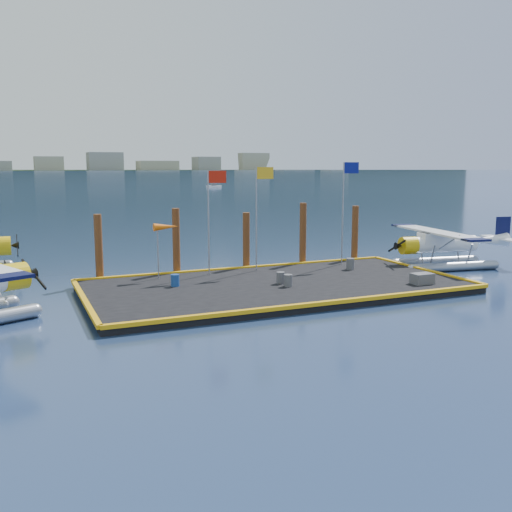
{
  "coord_description": "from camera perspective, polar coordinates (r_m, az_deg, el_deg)",
  "views": [
    {
      "loc": [
        -12.92,
        -27.3,
        6.67
      ],
      "look_at": [
        -0.3,
        2.0,
        1.61
      ],
      "focal_mm": 40.0,
      "sensor_mm": 36.0,
      "label": 1
    }
  ],
  "objects": [
    {
      "name": "piling_0",
      "position": [
        33.33,
        -15.45,
        0.62
      ],
      "size": [
        0.44,
        0.44,
        4.0
      ],
      "primitive_type": "cylinder",
      "color": "#4C2E15",
      "rests_on": "ground"
    },
    {
      "name": "dock",
      "position": [
        30.89,
        1.98,
        -3.09
      ],
      "size": [
        20.0,
        10.0,
        0.4
      ],
      "primitive_type": "cube",
      "color": "black",
      "rests_on": "ground"
    },
    {
      "name": "ground",
      "position": [
        30.93,
        1.98,
        -3.45
      ],
      "size": [
        4000.0,
        4000.0,
        0.0
      ],
      "primitive_type": "plane",
      "color": "#1A2B4E",
      "rests_on": "ground"
    },
    {
      "name": "dock_bumpers",
      "position": [
        30.83,
        1.98,
        -2.56
      ],
      "size": [
        20.25,
        10.25,
        0.18
      ],
      "primitive_type": null,
      "color": "#E3A20D",
      "rests_on": "dock"
    },
    {
      "name": "piling_4",
      "position": [
        39.37,
        9.86,
        2.06
      ],
      "size": [
        0.44,
        0.44,
        4.0
      ],
      "primitive_type": "cylinder",
      "color": "#4C2E15",
      "rests_on": "ground"
    },
    {
      "name": "seaplane_d",
      "position": [
        39.13,
        17.96,
        0.89
      ],
      "size": [
        8.53,
        9.37,
        3.31
      ],
      "rotation": [
        0.0,
        0.0,
        1.42
      ],
      "color": "#979BA5",
      "rests_on": "ground"
    },
    {
      "name": "windsock",
      "position": [
        32.27,
        -9.02,
        2.77
      ],
      "size": [
        1.4,
        0.44,
        3.12
      ],
      "color": "gray",
      "rests_on": "dock"
    },
    {
      "name": "far_backdrop",
      "position": [
        1782.84,
        -15.34,
        8.77
      ],
      "size": [
        3050.0,
        2050.0,
        810.0
      ],
      "color": "black",
      "rests_on": "ground"
    },
    {
      "name": "drum_1",
      "position": [
        30.68,
        2.47,
        -2.19
      ],
      "size": [
        0.45,
        0.45,
        0.63
      ],
      "primitive_type": "cylinder",
      "color": "#505054",
      "rests_on": "dock"
    },
    {
      "name": "crate",
      "position": [
        31.9,
        16.29,
        -2.18
      ],
      "size": [
        1.14,
        0.76,
        0.57
      ],
      "primitive_type": "cube",
      "color": "#505054",
      "rests_on": "dock"
    },
    {
      "name": "drum_0",
      "position": [
        30.29,
        -8.09,
        -2.42
      ],
      "size": [
        0.45,
        0.45,
        0.63
      ],
      "primitive_type": "cylinder",
      "color": "navy",
      "rests_on": "dock"
    },
    {
      "name": "piling_3",
      "position": [
        37.33,
        4.71,
        2.02
      ],
      "size": [
        0.44,
        0.44,
        4.3
      ],
      "primitive_type": "cylinder",
      "color": "#4C2E15",
      "rests_on": "ground"
    },
    {
      "name": "drum_4",
      "position": [
        35.29,
        9.41,
        -0.78
      ],
      "size": [
        0.49,
        0.49,
        0.69
      ],
      "primitive_type": "cylinder",
      "color": "#505054",
      "rests_on": "dock"
    },
    {
      "name": "piling_1",
      "position": [
        34.2,
        -7.97,
        1.24
      ],
      "size": [
        0.44,
        0.44,
        4.2
      ],
      "primitive_type": "cylinder",
      "color": "#4C2E15",
      "rests_on": "ground"
    },
    {
      "name": "flagpole_red",
      "position": [
        32.95,
        -4.44,
        5.02
      ],
      "size": [
        1.14,
        0.08,
        6.0
      ],
      "color": "gray",
      "rests_on": "dock"
    },
    {
      "name": "flagpole_yellow",
      "position": [
        34.02,
        0.35,
        5.37
      ],
      "size": [
        1.14,
        0.08,
        6.2
      ],
      "color": "gray",
      "rests_on": "dock"
    },
    {
      "name": "piling_2",
      "position": [
        35.67,
        -0.98,
        1.32
      ],
      "size": [
        0.44,
        0.44,
        3.8
      ],
      "primitive_type": "cylinder",
      "color": "#4C2E15",
      "rests_on": "ground"
    },
    {
      "name": "flagpole_blue",
      "position": [
        36.83,
        8.97,
        5.81
      ],
      "size": [
        1.14,
        0.08,
        6.5
      ],
      "color": "gray",
      "rests_on": "dock"
    },
    {
      "name": "drum_3",
      "position": [
        29.98,
        3.23,
        -2.46
      ],
      "size": [
        0.45,
        0.45,
        0.64
      ],
      "primitive_type": "cylinder",
      "color": "#505054",
      "rests_on": "dock"
    }
  ]
}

